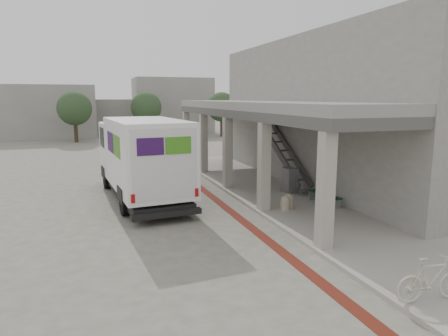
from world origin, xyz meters
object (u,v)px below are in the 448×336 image
object	(u,v)px
fedex_truck	(141,157)
bench	(324,197)
utility_cabinet	(290,180)
bicycle_cream	(432,279)

from	to	relation	value
fedex_truck	bench	size ratio (longest dim) A/B	4.66
fedex_truck	utility_cabinet	bearing A→B (deg)	-17.18
fedex_truck	bench	world-z (taller)	fedex_truck
bench	bicycle_cream	xyz separation A→B (m)	(-2.14, -7.22, 0.19)
fedex_truck	bicycle_cream	world-z (taller)	fedex_truck
fedex_truck	utility_cabinet	world-z (taller)	fedex_truck
fedex_truck	utility_cabinet	xyz separation A→B (m)	(6.16, -1.35, -1.13)
bench	utility_cabinet	distance (m)	2.23
utility_cabinet	bicycle_cream	xyz separation A→B (m)	(-1.80, -9.41, -0.06)
utility_cabinet	bicycle_cream	distance (m)	9.58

